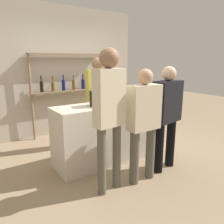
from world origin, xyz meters
TOP-DOWN VIEW (x-y plane):
  - ground_plane at (0.00, 0.00)m, footprint 16.00×16.00m
  - bar_counter at (0.00, 0.00)m, footprint 1.94×0.59m
  - back_wall at (0.00, 1.89)m, footprint 3.54×0.12m
  - back_shelf at (0.00, 1.71)m, footprint 1.71×0.18m
  - counter_bottle_0 at (-0.18, 0.02)m, footprint 0.09×0.09m
  - counter_bottle_1 at (-0.04, -0.14)m, footprint 0.08×0.08m
  - counter_bottle_2 at (-0.17, -0.15)m, footprint 0.08×0.08m
  - counter_bottle_3 at (0.30, 0.05)m, footprint 0.08×0.08m
  - wine_glass at (0.62, -0.12)m, footprint 0.09×0.09m
  - ice_bucket at (-0.32, -0.05)m, footprint 0.22×0.22m
  - server_behind_counter at (0.18, 0.73)m, footprint 0.47×0.27m
  - customer_right at (0.47, -0.75)m, footprint 0.51×0.28m
  - customer_center at (-0.05, -0.81)m, footprint 0.45×0.20m
  - customer_left at (-0.56, -0.75)m, footprint 0.40×0.23m

SIDE VIEW (x-z plane):
  - ground_plane at x=0.00m, z-range 0.00..0.00m
  - bar_counter at x=0.00m, z-range 0.00..0.96m
  - customer_center at x=-0.05m, z-range 0.12..1.67m
  - customer_right at x=0.47m, z-range 0.12..1.69m
  - server_behind_counter at x=0.18m, z-range 0.15..1.85m
  - wine_glass at x=0.62m, z-range 1.00..1.15m
  - ice_bucket at x=-0.32m, z-range 0.97..1.20m
  - counter_bottle_2 at x=-0.17m, z-range 0.92..1.25m
  - customer_left at x=-0.56m, z-range 0.19..1.98m
  - counter_bottle_0 at x=-0.18m, z-range 0.93..1.25m
  - counter_bottle_1 at x=-0.04m, z-range 0.93..1.27m
  - counter_bottle_3 at x=0.30m, z-range 0.92..1.27m
  - back_shelf at x=0.00m, z-range 0.27..2.06m
  - back_wall at x=0.00m, z-range 0.00..2.80m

